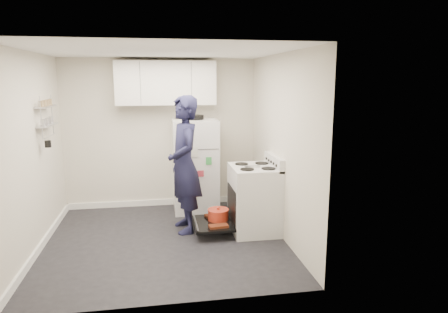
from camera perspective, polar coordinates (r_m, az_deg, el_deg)
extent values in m
cube|color=black|center=(5.62, -8.37, -11.74)|extent=(3.20, 3.20, 0.01)
cube|color=white|center=(5.20, -9.16, 14.62)|extent=(3.20, 3.20, 0.01)
cube|color=beige|center=(6.85, -8.98, 3.22)|extent=(3.20, 0.01, 2.50)
cube|color=beige|center=(3.70, -8.31, -3.34)|extent=(3.20, 0.01, 2.50)
cube|color=beige|center=(5.48, -25.70, 0.35)|extent=(0.01, 3.20, 2.50)
cube|color=beige|center=(5.52, 8.09, 1.40)|extent=(0.01, 3.20, 2.50)
cube|color=white|center=(5.80, -24.56, -11.38)|extent=(0.03, 3.20, 0.10)
cube|color=white|center=(7.09, -8.69, -6.45)|extent=(3.20, 0.03, 0.10)
cube|color=silver|center=(5.76, 4.32, -6.21)|extent=(0.65, 0.76, 0.92)
cube|color=black|center=(5.76, 3.64, -6.82)|extent=(0.53, 0.60, 0.52)
cube|color=orange|center=(5.82, 6.24, -6.66)|extent=(0.02, 0.56, 0.46)
cylinder|color=black|center=(5.83, 4.10, -8.47)|extent=(0.34, 0.34, 0.02)
cube|color=silver|center=(5.69, 7.19, -0.74)|extent=(0.08, 0.76, 0.18)
cube|color=silver|center=(5.64, 4.39, -1.59)|extent=(0.65, 0.76, 0.03)
cube|color=#B2B2B7|center=(5.57, 4.02, -1.37)|extent=(0.22, 0.03, 0.01)
cube|color=black|center=(5.75, -1.62, -9.52)|extent=(0.55, 0.70, 0.03)
cylinder|color=#B2B2B7|center=(5.71, -4.09, -9.29)|extent=(0.02, 0.66, 0.02)
cylinder|color=red|center=(5.82, -0.83, -8.37)|extent=(0.30, 0.30, 0.14)
cylinder|color=red|center=(5.79, -0.84, -7.64)|extent=(0.31, 0.31, 0.02)
sphere|color=red|center=(5.78, -0.84, -7.37)|extent=(0.04, 0.04, 0.04)
cube|color=maroon|center=(5.54, -0.78, -9.92)|extent=(0.27, 0.16, 0.04)
cube|color=maroon|center=(5.96, -1.45, -8.41)|extent=(0.28, 0.18, 0.04)
cube|color=white|center=(6.61, -4.13, -1.26)|extent=(0.72, 0.70, 1.52)
cube|color=#4C4C4C|center=(6.21, -3.86, 1.00)|extent=(0.68, 0.01, 0.01)
cube|color=#B2B2B7|center=(6.15, -6.46, 2.00)|extent=(0.03, 0.03, 0.20)
cube|color=#B2B2B7|center=(6.23, -6.37, -1.82)|extent=(0.03, 0.03, 0.55)
cylinder|color=black|center=(6.49, -4.23, 5.60)|extent=(0.30, 0.30, 0.07)
cube|color=gold|center=(6.16, -5.27, 2.73)|extent=(0.06, 0.01, 0.06)
cube|color=#B93544|center=(6.28, -3.36, -2.46)|extent=(0.10, 0.01, 0.10)
cube|color=silver|center=(6.20, -4.31, 0.65)|extent=(0.12, 0.01, 0.16)
cube|color=green|center=(6.26, -2.19, -0.63)|extent=(0.09, 0.01, 0.12)
cube|color=silver|center=(6.62, -8.31, 10.36)|extent=(1.60, 0.33, 0.70)
cube|color=#B2B2B7|center=(5.88, -24.07, 6.54)|extent=(0.14, 0.60, 0.02)
cube|color=#B2B2B7|center=(5.90, -23.88, 4.13)|extent=(0.14, 0.60, 0.02)
cylinder|color=black|center=(5.75, -23.85, 1.65)|extent=(0.08, 0.08, 0.09)
imported|color=#171733|center=(5.67, -5.69, -1.16)|extent=(0.57, 0.77, 1.94)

